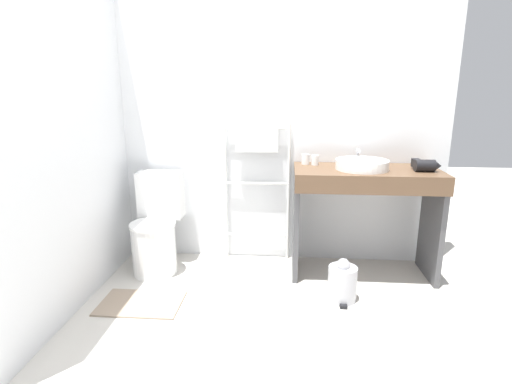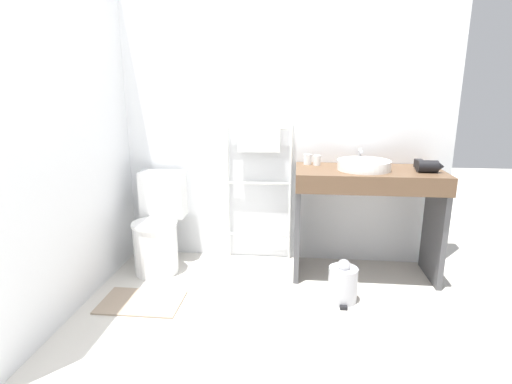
% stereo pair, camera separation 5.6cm
% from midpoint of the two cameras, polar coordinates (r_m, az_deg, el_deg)
% --- Properties ---
extents(ground_plane, '(12.00, 12.00, 0.00)m').
position_cam_midpoint_polar(ground_plane, '(2.30, 0.33, -24.30)').
color(ground_plane, beige).
extents(wall_back, '(2.81, 0.12, 2.38)m').
position_cam_midpoint_polar(wall_back, '(3.37, 2.41, 10.18)').
color(wall_back, silver).
rests_on(wall_back, ground_plane).
extents(wall_side, '(0.12, 2.23, 2.38)m').
position_cam_midpoint_polar(wall_side, '(2.96, -25.66, 8.19)').
color(wall_side, silver).
rests_on(wall_side, ground_plane).
extents(toilet, '(0.36, 0.52, 0.79)m').
position_cam_midpoint_polar(toilet, '(3.36, -14.51, -5.18)').
color(toilet, white).
rests_on(toilet, ground_plane).
extents(towel_radiator, '(0.56, 0.06, 1.18)m').
position_cam_midpoint_polar(towel_radiator, '(3.32, -0.36, 4.27)').
color(towel_radiator, white).
rests_on(towel_radiator, ground_plane).
extents(vanity_counter, '(1.09, 0.54, 0.86)m').
position_cam_midpoint_polar(vanity_counter, '(3.18, 14.78, -1.49)').
color(vanity_counter, brown).
rests_on(vanity_counter, ground_plane).
extents(sink_basin, '(0.39, 0.39, 0.07)m').
position_cam_midpoint_polar(sink_basin, '(3.10, 14.39, 3.85)').
color(sink_basin, white).
rests_on(sink_basin, vanity_counter).
extents(faucet, '(0.02, 0.10, 0.13)m').
position_cam_midpoint_polar(faucet, '(3.30, 13.85, 5.26)').
color(faucet, silver).
rests_on(faucet, vanity_counter).
extents(cup_near_wall, '(0.06, 0.06, 0.08)m').
position_cam_midpoint_polar(cup_near_wall, '(3.24, 6.58, 4.68)').
color(cup_near_wall, white).
rests_on(cup_near_wall, vanity_counter).
extents(cup_near_edge, '(0.06, 0.06, 0.08)m').
position_cam_midpoint_polar(cup_near_edge, '(3.21, 7.93, 4.54)').
color(cup_near_edge, white).
rests_on(cup_near_edge, vanity_counter).
extents(hair_dryer, '(0.19, 0.19, 0.09)m').
position_cam_midpoint_polar(hair_dryer, '(3.18, 22.56, 3.56)').
color(hair_dryer, black).
rests_on(hair_dryer, vanity_counter).
extents(trash_bin, '(0.20, 0.23, 0.31)m').
position_cam_midpoint_polar(trash_bin, '(2.92, 11.67, -12.53)').
color(trash_bin, '#B7B7BC').
rests_on(trash_bin, ground_plane).
extents(bath_mat, '(0.56, 0.36, 0.01)m').
position_cam_midpoint_polar(bath_mat, '(2.98, -16.66, -15.00)').
color(bath_mat, gray).
rests_on(bath_mat, ground_plane).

